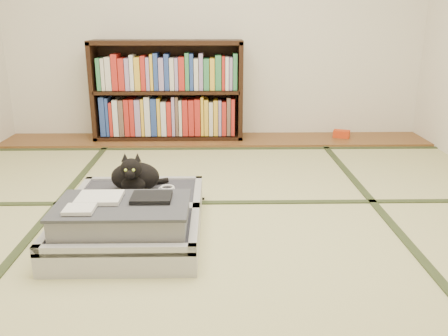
{
  "coord_description": "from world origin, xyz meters",
  "views": [
    {
      "loc": [
        -0.0,
        -2.4,
        1.12
      ],
      "look_at": [
        0.05,
        0.35,
        0.25
      ],
      "focal_mm": 38.0,
      "sensor_mm": 36.0,
      "label": 1
    }
  ],
  "objects": [
    {
      "name": "floor",
      "position": [
        0.0,
        0.0,
        0.0
      ],
      "size": [
        4.5,
        4.5,
        0.0
      ],
      "primitive_type": "plane",
      "color": "tan",
      "rests_on": "ground"
    },
    {
      "name": "wood_strip",
      "position": [
        0.0,
        2.0,
        0.01
      ],
      "size": [
        4.0,
        0.5,
        0.02
      ],
      "primitive_type": "cube",
      "color": "brown",
      "rests_on": "ground"
    },
    {
      "name": "red_item",
      "position": [
        1.22,
        2.03,
        0.06
      ],
      "size": [
        0.17,
        0.14,
        0.07
      ],
      "primitive_type": "cube",
      "rotation": [
        0.0,
        0.0,
        -0.39
      ],
      "color": "red",
      "rests_on": "wood_strip"
    },
    {
      "name": "tatami_borders",
      "position": [
        0.0,
        0.49,
        0.0
      ],
      "size": [
        4.0,
        4.5,
        0.01
      ],
      "color": "#2D381E",
      "rests_on": "ground"
    },
    {
      "name": "bookcase",
      "position": [
        -0.45,
        2.07,
        0.45
      ],
      "size": [
        1.4,
        0.32,
        0.92
      ],
      "color": "black",
      "rests_on": "wood_strip"
    },
    {
      "name": "suitcase",
      "position": [
        -0.46,
        -0.06,
        0.1
      ],
      "size": [
        0.74,
        0.98,
        0.29
      ],
      "color": "#A2A2A6",
      "rests_on": "floor"
    },
    {
      "name": "cat",
      "position": [
        -0.47,
        0.23,
        0.24
      ],
      "size": [
        0.33,
        0.33,
        0.26
      ],
      "color": "black",
      "rests_on": "suitcase"
    },
    {
      "name": "cable_coil",
      "position": [
        -0.29,
        0.26,
        0.15
      ],
      "size": [
        0.1,
        0.1,
        0.02
      ],
      "color": "white",
      "rests_on": "suitcase"
    },
    {
      "name": "hanger",
      "position": [
        -0.27,
        0.45,
        0.01
      ],
      "size": [
        0.35,
        0.25,
        0.01
      ],
      "color": "black",
      "rests_on": "floor"
    }
  ]
}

